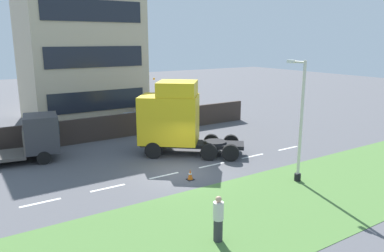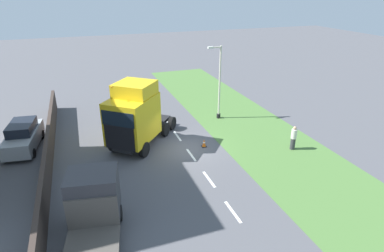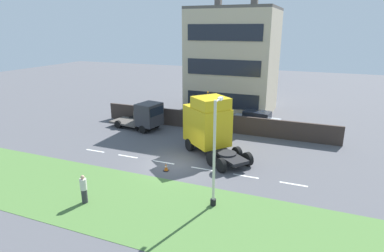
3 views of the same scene
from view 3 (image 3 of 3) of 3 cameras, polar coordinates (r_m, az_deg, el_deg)
name	(u,v)px [view 3 (image 3 of 3)]	position (r m, az deg, el deg)	size (l,w,h in m)	color
ground_plane	(174,164)	(24.46, -3.20, -6.77)	(120.00, 120.00, 0.00)	#515156
grass_verge	(131,202)	(19.79, -10.78, -13.18)	(7.00, 44.00, 0.01)	#4C7538
lane_markings	(183,165)	(24.19, -1.69, -7.03)	(0.16, 17.80, 0.00)	white
boundary_wall	(212,122)	(32.03, 3.60, 0.73)	(0.25, 24.00, 1.77)	#382D28
building_block	(234,62)	(38.55, 7.43, 11.22)	(8.78, 9.38, 13.16)	#C1B293
lorry_cab	(209,125)	(25.91, 2.98, 0.16)	(6.01, 6.52, 4.83)	black
flatbed_truck	(146,116)	(32.29, -8.21, 1.80)	(3.19, 5.79, 2.79)	#333338
parked_car	(256,121)	(32.72, 11.27, 0.91)	(2.37, 4.88, 1.94)	#9EA3A8
lamp_post	(214,159)	(18.00, 4.02, -5.94)	(1.29, 0.34, 6.25)	black
pedestrian	(84,189)	(20.05, -18.68, -10.62)	(0.39, 0.39, 1.76)	#333338
traffic_cone_lead	(166,167)	(23.30, -4.64, -7.30)	(0.36, 0.36, 0.58)	black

